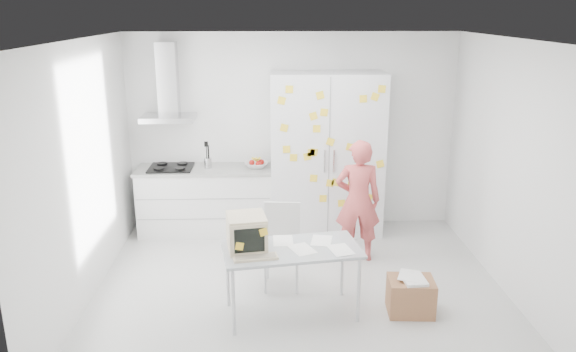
{
  "coord_description": "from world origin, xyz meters",
  "views": [
    {
      "loc": [
        -0.33,
        -5.63,
        3.0
      ],
      "look_at": [
        -0.11,
        0.6,
        1.12
      ],
      "focal_mm": 35.0,
      "sensor_mm": 36.0,
      "label": 1
    }
  ],
  "objects_px": {
    "person": "(358,201)",
    "desk": "(263,241)",
    "cardboard_box": "(411,296)",
    "chair": "(282,240)"
  },
  "relations": [
    {
      "from": "desk",
      "to": "chair",
      "type": "xyz_separation_m",
      "value": [
        0.2,
        0.67,
        -0.29
      ]
    },
    {
      "from": "chair",
      "to": "cardboard_box",
      "type": "height_order",
      "value": "chair"
    },
    {
      "from": "desk",
      "to": "cardboard_box",
      "type": "xyz_separation_m",
      "value": [
        1.49,
        -0.01,
        -0.62
      ]
    },
    {
      "from": "chair",
      "to": "cardboard_box",
      "type": "distance_m",
      "value": 1.5
    },
    {
      "from": "person",
      "to": "desk",
      "type": "xyz_separation_m",
      "value": [
        -1.13,
        -1.3,
        0.05
      ]
    },
    {
      "from": "person",
      "to": "desk",
      "type": "bearing_deg",
      "value": 51.82
    },
    {
      "from": "chair",
      "to": "cardboard_box",
      "type": "bearing_deg",
      "value": -23.76
    },
    {
      "from": "desk",
      "to": "chair",
      "type": "height_order",
      "value": "desk"
    },
    {
      "from": "chair",
      "to": "cardboard_box",
      "type": "xyz_separation_m",
      "value": [
        1.29,
        -0.68,
        -0.34
      ]
    },
    {
      "from": "cardboard_box",
      "to": "desk",
      "type": "bearing_deg",
      "value": 179.48
    }
  ]
}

